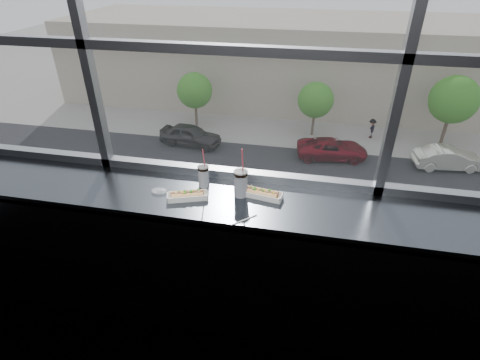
% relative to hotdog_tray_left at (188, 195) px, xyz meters
% --- Properties ---
extents(wall_back_lower, '(6.00, 0.00, 6.00)m').
position_rel_hotdog_tray_left_xyz_m(wall_back_lower, '(0.25, 0.34, -0.58)').
color(wall_back_lower, black).
rests_on(wall_back_lower, ground).
extents(counter, '(6.00, 0.55, 0.06)m').
position_rel_hotdog_tray_left_xyz_m(counter, '(0.25, 0.06, -0.06)').
color(counter, '#494F55').
rests_on(counter, ground).
extents(counter_fascia, '(6.00, 0.04, 1.04)m').
position_rel_hotdog_tray_left_xyz_m(counter_fascia, '(0.25, -0.19, -0.58)').
color(counter_fascia, '#494F55').
rests_on(counter_fascia, ground).
extents(hotdog_tray_left, '(0.28, 0.17, 0.07)m').
position_rel_hotdog_tray_left_xyz_m(hotdog_tray_left, '(0.00, 0.00, 0.00)').
color(hotdog_tray_left, white).
rests_on(hotdog_tray_left, counter).
extents(hotdog_tray_right, '(0.28, 0.13, 0.07)m').
position_rel_hotdog_tray_left_xyz_m(hotdog_tray_right, '(0.48, 0.12, 0.00)').
color(hotdog_tray_right, white).
rests_on(hotdog_tray_right, counter).
extents(soda_cup_left, '(0.08, 0.08, 0.30)m').
position_rel_hotdog_tray_left_xyz_m(soda_cup_left, '(0.06, 0.18, 0.06)').
color(soda_cup_left, white).
rests_on(soda_cup_left, counter).
extents(soda_cup_right, '(0.10, 0.10, 0.36)m').
position_rel_hotdog_tray_left_xyz_m(soda_cup_right, '(0.34, 0.11, 0.08)').
color(soda_cup_right, white).
rests_on(soda_cup_right, counter).
extents(loose_straw, '(0.14, 0.14, 0.01)m').
position_rel_hotdog_tray_left_xyz_m(loose_straw, '(0.41, -0.16, -0.02)').
color(loose_straw, white).
rests_on(loose_straw, counter).
extents(wrapper, '(0.11, 0.08, 0.03)m').
position_rel_hotdog_tray_left_xyz_m(wrapper, '(-0.21, 0.03, -0.01)').
color(wrapper, silver).
rests_on(wrapper, counter).
extents(plaza_ground, '(120.00, 120.00, 0.00)m').
position_rel_hotdog_tray_left_xyz_m(plaza_ground, '(0.25, 43.84, -12.13)').
color(plaza_ground, gray).
rests_on(plaza_ground, ground).
extents(plaza_near, '(50.00, 14.00, 0.04)m').
position_rel_hotdog_tray_left_xyz_m(plaza_near, '(0.25, 7.34, -12.11)').
color(plaza_near, gray).
rests_on(plaza_near, plaza_ground).
extents(street_asphalt, '(80.00, 10.00, 0.06)m').
position_rel_hotdog_tray_left_xyz_m(street_asphalt, '(0.25, 20.34, -12.10)').
color(street_asphalt, black).
rests_on(street_asphalt, plaza_ground).
extents(far_sidewalk, '(80.00, 6.00, 0.04)m').
position_rel_hotdog_tray_left_xyz_m(far_sidewalk, '(0.25, 28.34, -12.11)').
color(far_sidewalk, gray).
rests_on(far_sidewalk, plaza_ground).
extents(far_building, '(50.00, 14.00, 8.00)m').
position_rel_hotdog_tray_left_xyz_m(far_building, '(0.25, 38.34, -8.13)').
color(far_building, '#A19582').
rests_on(far_building, plaza_ground).
extents(car_near_b, '(2.78, 6.22, 2.04)m').
position_rel_hotdog_tray_left_xyz_m(car_near_b, '(-7.13, 16.34, -11.05)').
color(car_near_b, black).
rests_on(car_near_b, street_asphalt).
extents(car_near_c, '(2.84, 5.76, 1.86)m').
position_rel_hotdog_tray_left_xyz_m(car_near_c, '(-1.17, 16.34, -11.14)').
color(car_near_c, maroon).
rests_on(car_near_c, street_asphalt).
extents(car_far_a, '(3.68, 7.10, 2.27)m').
position_rel_hotdog_tray_left_xyz_m(car_far_a, '(-8.64, 24.34, -10.93)').
color(car_far_a, black).
rests_on(car_far_a, street_asphalt).
extents(car_near_a, '(3.76, 7.20, 2.29)m').
position_rel_hotdog_tray_left_xyz_m(car_near_a, '(-12.04, 16.34, -10.92)').
color(car_near_a, '#AAAAAA').
rests_on(car_near_a, street_asphalt).
extents(car_far_c, '(3.43, 6.59, 2.10)m').
position_rel_hotdog_tray_left_xyz_m(car_far_c, '(10.74, 24.34, -11.02)').
color(car_far_c, silver).
rests_on(car_far_c, street_asphalt).
extents(car_far_b, '(3.14, 6.12, 1.95)m').
position_rel_hotdog_tray_left_xyz_m(car_far_b, '(2.56, 24.34, -11.09)').
color(car_far_b, '#6A000B').
rests_on(car_far_b, street_asphalt).
extents(car_near_d, '(3.36, 6.63, 2.12)m').
position_rel_hotdog_tray_left_xyz_m(car_near_d, '(6.42, 16.34, -11.00)').
color(car_near_d, '#ADADAD').
rests_on(car_near_d, street_asphalt).
extents(pedestrian_d, '(0.97, 0.73, 2.18)m').
position_rel_hotdog_tray_left_xyz_m(pedestrian_d, '(7.69, 29.10, -11.00)').
color(pedestrian_d, '#66605B').
rests_on(pedestrian_d, far_sidewalk).
extents(pedestrian_c, '(0.66, 0.88, 1.98)m').
position_rel_hotdog_tray_left_xyz_m(pedestrian_c, '(5.85, 28.72, -11.10)').
color(pedestrian_c, '#66605B').
rests_on(pedestrian_c, far_sidewalk).
extents(tree_left, '(3.09, 3.09, 4.83)m').
position_rel_hotdog_tray_left_xyz_m(tree_left, '(-9.38, 28.34, -8.85)').
color(tree_left, '#47382B').
rests_on(tree_left, far_sidewalk).
extents(tree_center, '(2.96, 2.96, 4.62)m').
position_rel_hotdog_tray_left_xyz_m(tree_center, '(0.97, 28.34, -8.99)').
color(tree_center, '#47382B').
rests_on(tree_center, far_sidewalk).
extents(tree_right, '(3.66, 3.66, 5.72)m').
position_rel_hotdog_tray_left_xyz_m(tree_right, '(11.33, 28.34, -8.25)').
color(tree_right, '#47382B').
rests_on(tree_right, far_sidewalk).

